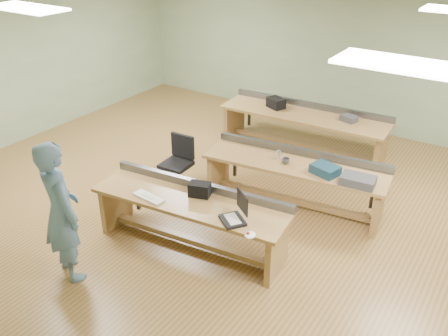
{
  "coord_description": "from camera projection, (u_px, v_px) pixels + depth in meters",
  "views": [
    {
      "loc": [
        3.36,
        -5.51,
        4.04
      ],
      "look_at": [
        0.08,
        -0.6,
        0.91
      ],
      "focal_mm": 38.0,
      "sensor_mm": 36.0,
      "label": 1
    }
  ],
  "objects": [
    {
      "name": "floor",
      "position": [
        241.0,
        202.0,
        7.59
      ],
      "size": [
        10.0,
        10.0,
        0.0
      ],
      "primitive_type": "plane",
      "color": "olive",
      "rests_on": "ground"
    },
    {
      "name": "ceiling",
      "position": [
        245.0,
        7.0,
        6.18
      ],
      "size": [
        10.0,
        10.0,
        0.0
      ],
      "primitive_type": "plane",
      "color": "silver",
      "rests_on": "wall_back"
    },
    {
      "name": "wall_back",
      "position": [
        344.0,
        56.0,
        9.82
      ],
      "size": [
        10.0,
        0.04,
        3.0
      ],
      "primitive_type": "cube",
      "color": "#91A079",
      "rests_on": "floor"
    },
    {
      "name": "wall_left",
      "position": [
        27.0,
        63.0,
        9.34
      ],
      "size": [
        0.04,
        8.0,
        3.0
      ],
      "primitive_type": "cube",
      "color": "#91A079",
      "rests_on": "floor"
    },
    {
      "name": "fluor_panels",
      "position": [
        245.0,
        10.0,
        6.2
      ],
      "size": [
        6.2,
        3.5,
        0.03
      ],
      "color": "white",
      "rests_on": "ceiling"
    },
    {
      "name": "workbench_front",
      "position": [
        191.0,
        211.0,
        6.35
      ],
      "size": [
        2.78,
        1.04,
        0.86
      ],
      "rotation": [
        0.0,
        0.0,
        0.12
      ],
      "color": "olive",
      "rests_on": "floor"
    },
    {
      "name": "workbench_mid",
      "position": [
        295.0,
        174.0,
        7.27
      ],
      "size": [
        2.87,
        1.1,
        0.86
      ],
      "rotation": [
        0.0,
        0.0,
        0.13
      ],
      "color": "olive",
      "rests_on": "floor"
    },
    {
      "name": "workbench_back",
      "position": [
        304.0,
        122.0,
        9.07
      ],
      "size": [
        3.25,
        1.04,
        0.86
      ],
      "rotation": [
        0.0,
        0.0,
        0.06
      ],
      "color": "olive",
      "rests_on": "floor"
    },
    {
      "name": "person",
      "position": [
        61.0,
        212.0,
        5.67
      ],
      "size": [
        0.78,
        0.63,
        1.85
      ],
      "primitive_type": "imported",
      "rotation": [
        0.0,
        0.0,
        2.82
      ],
      "color": "slate",
      "rests_on": "floor"
    },
    {
      "name": "laptop_base",
      "position": [
        233.0,
        220.0,
        5.78
      ],
      "size": [
        0.41,
        0.4,
        0.03
      ],
      "primitive_type": "cube",
      "rotation": [
        0.0,
        0.0,
        -0.62
      ],
      "color": "black",
      "rests_on": "workbench_front"
    },
    {
      "name": "laptop_screen",
      "position": [
        242.0,
        202.0,
        5.71
      ],
      "size": [
        0.27,
        0.2,
        0.25
      ],
      "primitive_type": "cube",
      "rotation": [
        0.0,
        0.0,
        -0.62
      ],
      "color": "black",
      "rests_on": "laptop_base"
    },
    {
      "name": "keyboard",
      "position": [
        149.0,
        197.0,
        6.27
      ],
      "size": [
        0.47,
        0.19,
        0.03
      ],
      "primitive_type": "cube",
      "rotation": [
        0.0,
        0.0,
        -0.09
      ],
      "color": "silver",
      "rests_on": "workbench_front"
    },
    {
      "name": "trackball_mouse",
      "position": [
        250.0,
        235.0,
        5.49
      ],
      "size": [
        0.15,
        0.17,
        0.06
      ],
      "primitive_type": "ellipsoid",
      "rotation": [
        0.0,
        0.0,
        0.2
      ],
      "color": "white",
      "rests_on": "workbench_front"
    },
    {
      "name": "camera_bag",
      "position": [
        200.0,
        189.0,
        6.28
      ],
      "size": [
        0.32,
        0.26,
        0.19
      ],
      "primitive_type": "cube",
      "rotation": [
        0.0,
        0.0,
        0.33
      ],
      "color": "black",
      "rests_on": "workbench_front"
    },
    {
      "name": "task_chair",
      "position": [
        178.0,
        171.0,
        7.78
      ],
      "size": [
        0.53,
        0.53,
        0.94
      ],
      "rotation": [
        0.0,
        0.0,
        0.05
      ],
      "color": "black",
      "rests_on": "floor"
    },
    {
      "name": "parts_bin_teal",
      "position": [
        325.0,
        170.0,
        6.84
      ],
      "size": [
        0.44,
        0.37,
        0.13
      ],
      "primitive_type": "cube",
      "rotation": [
        0.0,
        0.0,
        -0.25
      ],
      "color": "#13303E",
      "rests_on": "workbench_mid"
    },
    {
      "name": "parts_bin_grey",
      "position": [
        358.0,
        181.0,
        6.56
      ],
      "size": [
        0.5,
        0.35,
        0.13
      ],
      "primitive_type": "cube",
      "rotation": [
        0.0,
        0.0,
        0.11
      ],
      "color": "#363638",
      "rests_on": "workbench_mid"
    },
    {
      "name": "mug",
      "position": [
        286.0,
        161.0,
        7.13
      ],
      "size": [
        0.15,
        0.15,
        0.09
      ],
      "primitive_type": "imported",
      "rotation": [
        0.0,
        0.0,
        0.4
      ],
      "color": "#363638",
      "rests_on": "workbench_mid"
    },
    {
      "name": "drinks_can",
      "position": [
        279.0,
        155.0,
        7.27
      ],
      "size": [
        0.08,
        0.08,
        0.13
      ],
      "primitive_type": "cylinder",
      "rotation": [
        0.0,
        0.0,
        -0.13
      ],
      "color": "silver",
      "rests_on": "workbench_mid"
    },
    {
      "name": "storage_box_back",
      "position": [
        276.0,
        103.0,
        9.21
      ],
      "size": [
        0.41,
        0.36,
        0.19
      ],
      "primitive_type": "cube",
      "rotation": [
        0.0,
        0.0,
        -0.43
      ],
      "color": "black",
      "rests_on": "workbench_back"
    },
    {
      "name": "tray_back",
      "position": [
        349.0,
        118.0,
        8.61
      ],
      "size": [
        0.32,
        0.27,
        0.11
      ],
      "primitive_type": "cube",
      "rotation": [
        0.0,
        0.0,
        -0.27
      ],
      "color": "#363638",
      "rests_on": "workbench_back"
    }
  ]
}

